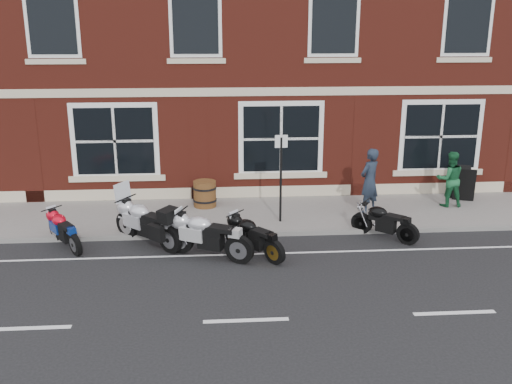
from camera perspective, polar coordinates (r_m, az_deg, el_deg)
The scene contains 14 objects.
ground at distance 13.60m, azimuth -1.71°, elevation -6.58°, with size 80.00×80.00×0.00m, color black.
sidewalk at distance 16.38m, azimuth -2.18°, elevation -2.31°, with size 30.00×3.00×0.12m, color slate.
kerb at distance 14.89m, azimuth -1.96°, elevation -4.25°, with size 30.00×0.16×0.12m, color slate.
pub_building at distance 23.03m, azimuth -3.05°, elevation 18.07°, with size 24.00×12.00×12.00m, color maroon.
moto_touring_silver at distance 14.45m, azimuth -10.89°, elevation -2.84°, with size 1.79×1.68×1.52m.
moto_sport_red at distance 14.83m, azimuth -18.58°, elevation -3.50°, with size 1.15×1.59×0.83m.
moto_sport_black at distance 13.56m, azimuth -0.22°, elevation -4.34°, with size 1.34×1.58×0.88m.
moto_sport_silver at distance 13.45m, azimuth -4.86°, elevation -4.19°, with size 2.09×1.19×1.03m.
moto_naked_black at distance 14.99m, azimuth 12.66°, elevation -2.78°, with size 1.45×1.37×0.85m.
pedestrian_left at distance 16.48m, azimuth 11.28°, elevation 1.10°, with size 0.68×0.45×1.87m, color #1C2532.
pedestrian_right at distance 17.72m, azimuth 18.82°, elevation 1.24°, with size 0.80×0.62×1.65m, color #195830.
a_board_sign at distance 18.55m, azimuth 19.88°, elevation 0.83°, with size 0.63×0.42×1.05m, color black, non-canonical shape.
barrel_planter at distance 16.91m, azimuth -5.14°, elevation -0.17°, with size 0.70×0.70×0.77m.
parking_sign at distance 15.29m, azimuth 2.50°, elevation 1.98°, with size 0.34×0.06×2.40m.
Camera 1 is at (-0.51, -12.51, 5.29)m, focal length 40.00 mm.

